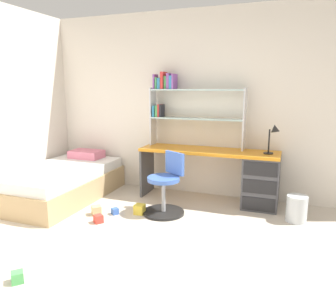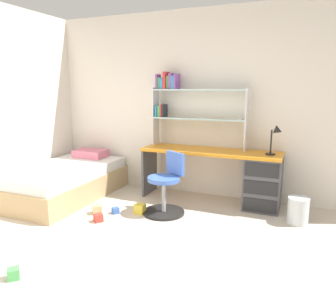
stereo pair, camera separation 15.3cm
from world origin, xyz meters
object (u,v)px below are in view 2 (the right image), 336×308
(swivel_chair, at_px, (166,190))
(bed_platform, at_px, (65,181))
(toy_block_blue_1, at_px, (115,210))
(toy_block_red_2, at_px, (98,218))
(waste_bin, at_px, (298,211))
(toy_block_natural_0, at_px, (97,209))
(bookshelf_hutch, at_px, (186,102))
(desk_lamp, at_px, (276,135))
(toy_block_yellow_3, at_px, (140,209))
(toy_block_green_4, at_px, (13,274))
(desk, at_px, (247,176))

(swivel_chair, relative_size, bed_platform, 0.42)
(bed_platform, bearing_deg, swivel_chair, -0.67)
(toy_block_blue_1, bearing_deg, toy_block_red_2, -99.61)
(waste_bin, bearing_deg, toy_block_natural_0, -164.38)
(bookshelf_hutch, height_order, desk_lamp, bookshelf_hutch)
(waste_bin, distance_m, toy_block_natural_0, 2.42)
(toy_block_red_2, bearing_deg, waste_bin, 21.58)
(bookshelf_hutch, distance_m, toy_block_yellow_3, 1.62)
(swivel_chair, xyz_separation_m, toy_block_green_4, (-0.59, -1.83, -0.25))
(bookshelf_hutch, distance_m, toy_block_green_4, 2.98)
(toy_block_blue_1, bearing_deg, desk_lamp, 25.70)
(desk, relative_size, toy_block_red_2, 19.86)
(toy_block_natural_0, bearing_deg, toy_block_blue_1, 23.66)
(bookshelf_hutch, relative_size, waste_bin, 4.29)
(desk_lamp, distance_m, bed_platform, 2.97)
(swivel_chair, relative_size, toy_block_blue_1, 9.80)
(bed_platform, distance_m, toy_block_blue_1, 1.07)
(toy_block_blue_1, bearing_deg, toy_block_yellow_3, 22.62)
(toy_block_natural_0, distance_m, toy_block_red_2, 0.26)
(swivel_chair, height_order, waste_bin, swivel_chair)
(bookshelf_hutch, relative_size, bed_platform, 0.74)
(bed_platform, height_order, toy_block_blue_1, bed_platform)
(bed_platform, bearing_deg, desk_lamp, 11.72)
(desk_lamp, relative_size, toy_block_natural_0, 3.45)
(toy_block_red_2, bearing_deg, bed_platform, 148.96)
(waste_bin, bearing_deg, desk, 151.85)
(toy_block_yellow_3, bearing_deg, waste_bin, 13.51)
(bookshelf_hutch, height_order, toy_block_blue_1, bookshelf_hutch)
(toy_block_natural_0, xyz_separation_m, toy_block_yellow_3, (0.49, 0.21, 0.00))
(toy_block_green_4, bearing_deg, toy_block_red_2, 91.62)
(waste_bin, height_order, toy_block_blue_1, waste_bin)
(swivel_chair, relative_size, toy_block_green_4, 8.19)
(swivel_chair, xyz_separation_m, toy_block_natural_0, (-0.79, -0.36, -0.24))
(desk, relative_size, bookshelf_hutch, 1.40)
(desk, relative_size, toy_block_natural_0, 16.92)
(waste_bin, distance_m, toy_block_red_2, 2.34)
(toy_block_green_4, bearing_deg, toy_block_natural_0, 97.52)
(toy_block_yellow_3, xyz_separation_m, toy_block_green_4, (-0.30, -1.68, -0.01))
(desk, xyz_separation_m, waste_bin, (0.66, -0.35, -0.25))
(toy_block_natural_0, height_order, toy_block_blue_1, toy_block_natural_0)
(toy_block_green_4, bearing_deg, desk, 59.24)
(toy_block_yellow_3, height_order, toy_block_green_4, toy_block_yellow_3)
(waste_bin, height_order, toy_block_red_2, waste_bin)
(toy_block_red_2, xyz_separation_m, toy_block_green_4, (0.04, -1.26, -0.00))
(bookshelf_hutch, relative_size, toy_block_yellow_3, 11.11)
(bookshelf_hutch, bearing_deg, desk, -8.75)
(desk, height_order, bookshelf_hutch, bookshelf_hutch)
(bookshelf_hutch, height_order, toy_block_natural_0, bookshelf_hutch)
(waste_bin, xyz_separation_m, toy_block_natural_0, (-2.33, -0.65, -0.10))
(desk_lamp, height_order, toy_block_green_4, desk_lamp)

